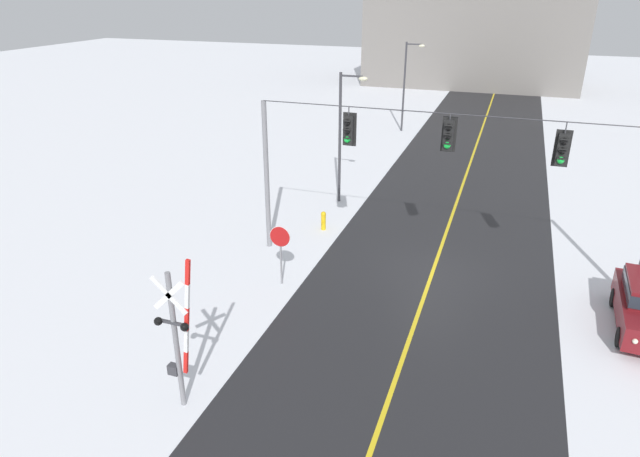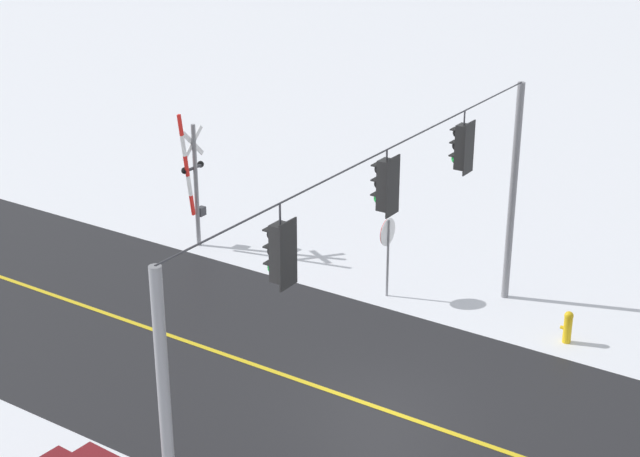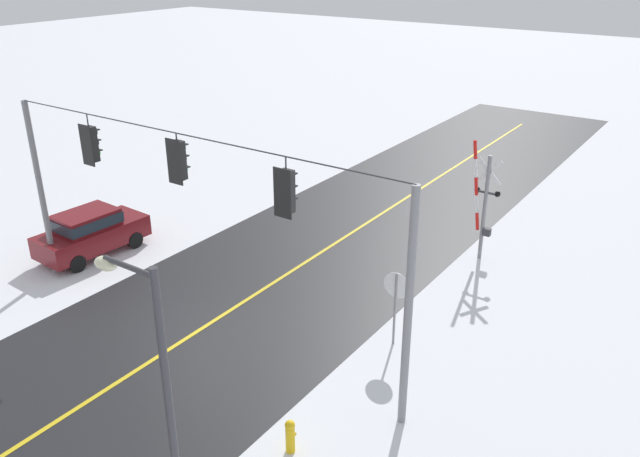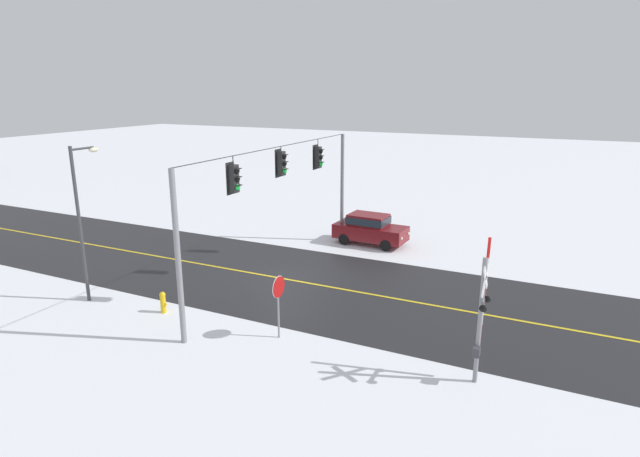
% 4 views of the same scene
% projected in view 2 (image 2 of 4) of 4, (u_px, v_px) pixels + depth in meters
% --- Properties ---
extents(ground_plane, '(160.00, 160.00, 0.00)m').
position_uv_depth(ground_plane, '(382.00, 409.00, 21.80)').
color(ground_plane, white).
extents(signal_span, '(14.20, 0.47, 6.22)m').
position_uv_depth(signal_span, '(385.00, 237.00, 20.17)').
color(signal_span, gray).
rests_on(signal_span, ground).
extents(stop_sign, '(0.80, 0.09, 2.35)m').
position_uv_depth(stop_sign, '(388.00, 240.00, 26.67)').
color(stop_sign, gray).
rests_on(stop_sign, ground).
extents(railroad_crossing, '(1.16, 0.31, 4.45)m').
position_uv_depth(railroad_crossing, '(194.00, 179.00, 29.87)').
color(railroad_crossing, gray).
rests_on(railroad_crossing, ground).
extents(fire_hydrant, '(0.24, 0.31, 0.88)m').
position_uv_depth(fire_hydrant, '(568.00, 326.00, 24.57)').
color(fire_hydrant, gold).
rests_on(fire_hydrant, ground).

